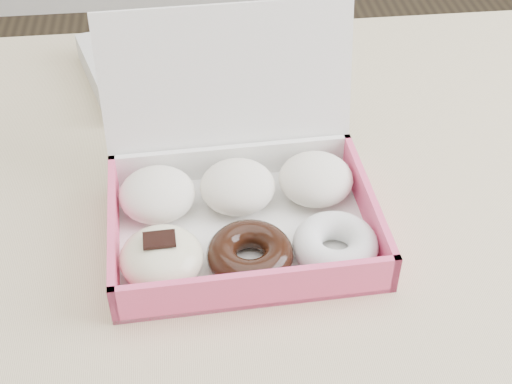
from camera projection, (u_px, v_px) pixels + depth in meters
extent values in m
cube|color=tan|center=(378.00, 183.00, 0.90)|extent=(1.20, 0.80, 0.04)
cylinder|color=tan|center=(31.00, 236.00, 1.36)|extent=(0.05, 0.05, 0.71)
cube|color=white|center=(244.00, 234.00, 0.80)|extent=(0.30, 0.22, 0.01)
cube|color=#F64E7D|center=(257.00, 290.00, 0.71)|extent=(0.29, 0.02, 0.05)
cube|color=white|center=(232.00, 163.00, 0.86)|extent=(0.29, 0.02, 0.05)
cube|color=#F64E7D|center=(114.00, 233.00, 0.77)|extent=(0.02, 0.21, 0.05)
cube|color=#F64E7D|center=(368.00, 207.00, 0.80)|extent=(0.02, 0.21, 0.05)
cube|color=white|center=(228.00, 96.00, 0.82)|extent=(0.29, 0.06, 0.21)
ellipsoid|color=white|center=(157.00, 194.00, 0.81)|extent=(0.09, 0.09, 0.05)
ellipsoid|color=white|center=(237.00, 186.00, 0.82)|extent=(0.09, 0.09, 0.05)
ellipsoid|color=white|center=(316.00, 179.00, 0.83)|extent=(0.09, 0.09, 0.05)
ellipsoid|color=beige|center=(162.00, 258.00, 0.73)|extent=(0.09, 0.09, 0.05)
cube|color=black|center=(159.00, 240.00, 0.71)|extent=(0.03, 0.02, 0.00)
torus|color=black|center=(250.00, 254.00, 0.75)|extent=(0.10, 0.10, 0.03)
torus|color=white|center=(335.00, 245.00, 0.76)|extent=(0.10, 0.10, 0.03)
cube|color=white|center=(174.00, 61.00, 1.05)|extent=(0.29, 0.26, 0.04)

